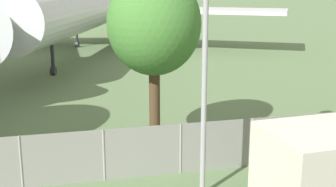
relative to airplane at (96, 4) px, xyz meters
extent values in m
cylinder|color=gray|center=(-4.88, -27.68, -3.11)|extent=(0.07, 0.07, 1.73)
cylinder|color=gray|center=(-2.34, -27.68, -3.11)|extent=(0.07, 0.07, 1.73)
cylinder|color=gray|center=(0.21, -27.68, -3.11)|extent=(0.07, 0.07, 1.73)
cylinder|color=gray|center=(2.76, -27.68, -3.11)|extent=(0.07, 0.07, 1.73)
cylinder|color=gray|center=(5.30, -27.68, -3.11)|extent=(0.07, 0.07, 1.73)
cube|color=gray|center=(0.21, -27.68, -3.11)|extent=(56.00, 0.01, 1.73)
cylinder|color=silver|center=(-0.16, -0.42, 0.05)|extent=(14.96, 31.74, 3.75)
cube|color=silver|center=(9.02, -2.13, -0.51)|extent=(15.02, 11.00, 0.30)
cylinder|color=#939399|center=(7.08, -1.04, -1.51)|extent=(2.77, 3.75, 1.69)
cube|color=silver|center=(-8.19, 4.34, -0.51)|extent=(15.27, 7.64, 0.30)
cylinder|color=#939399|center=(-6.01, 3.88, -1.51)|extent=(2.77, 3.75, 1.69)
cylinder|color=#2D2D33|center=(-3.88, -10.31, -2.90)|extent=(0.24, 0.24, 2.15)
cylinder|color=#2D2D33|center=(-3.88, -10.31, -3.69)|extent=(0.48, 0.63, 0.56)
cylinder|color=#2D2D33|center=(2.52, 0.31, -2.90)|extent=(0.24, 0.24, 2.15)
cylinder|color=#2D2D33|center=(2.52, 0.31, -3.69)|extent=(0.48, 0.63, 0.56)
cylinder|color=#2D2D33|center=(-1.69, 1.90, -2.90)|extent=(0.24, 0.24, 2.15)
cylinder|color=#2D2D33|center=(-1.69, 1.90, -3.69)|extent=(0.48, 0.63, 0.56)
cylinder|color=#4C3823|center=(-0.11, -25.07, -2.33)|extent=(0.41, 0.41, 3.28)
ellipsoid|color=#427A33|center=(-0.11, -25.07, 0.77)|extent=(3.44, 3.44, 3.78)
cylinder|color=#99999E|center=(0.44, -29.37, 0.34)|extent=(0.16, 0.16, 8.63)
camera|label=1|loc=(-3.64, -41.78, 2.49)|focal=50.00mm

